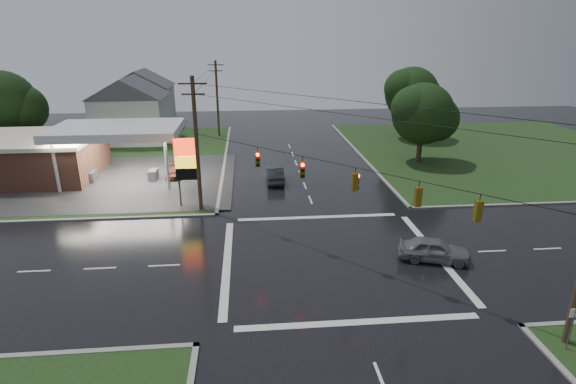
{
  "coord_description": "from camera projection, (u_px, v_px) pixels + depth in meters",
  "views": [
    {
      "loc": [
        -5.4,
        -26.12,
        14.11
      ],
      "look_at": [
        -2.57,
        4.88,
        3.0
      ],
      "focal_mm": 28.0,
      "sensor_mm": 36.0,
      "label": 1
    }
  ],
  "objects": [
    {
      "name": "tree_nw_behind",
      "position": [
        5.0,
        103.0,
        52.87
      ],
      "size": [
        8.93,
        7.6,
        10.0
      ],
      "color": "black",
      "rests_on": "ground"
    },
    {
      "name": "car_north",
      "position": [
        275.0,
        174.0,
        44.64
      ],
      "size": [
        1.68,
        4.73,
        1.55
      ],
      "primitive_type": "imported",
      "rotation": [
        0.0,
        0.0,
        3.15
      ],
      "color": "#212429",
      "rests_on": "ground"
    },
    {
      "name": "tree_ne_far",
      "position": [
        413.0,
        94.0,
        60.98
      ],
      "size": [
        8.46,
        7.2,
        9.8
      ],
      "color": "black",
      "rests_on": "ground"
    },
    {
      "name": "tree_ne_near",
      "position": [
        424.0,
        114.0,
        49.68
      ],
      "size": [
        7.99,
        6.8,
        8.98
      ],
      "color": "black",
      "rests_on": "ground"
    },
    {
      "name": "gas_station",
      "position": [
        46.0,
        154.0,
        45.13
      ],
      "size": [
        26.2,
        18.0,
        5.6
      ],
      "color": "#2D2D2D",
      "rests_on": "ground"
    },
    {
      "name": "grass_ne",
      "position": [
        499.0,
        151.0,
        56.3
      ],
      "size": [
        36.0,
        36.0,
        0.08
      ],
      "primitive_type": "cube",
      "color": "#1B3316",
      "rests_on": "ground"
    },
    {
      "name": "ground",
      "position": [
        333.0,
        258.0,
        29.71
      ],
      "size": [
        120.0,
        120.0,
        0.0
      ],
      "primitive_type": "plane",
      "color": "black",
      "rests_on": "ground"
    },
    {
      "name": "pylon_sign",
      "position": [
        187.0,
        161.0,
        37.31
      ],
      "size": [
        2.0,
        0.35,
        6.0
      ],
      "color": "#59595E",
      "rests_on": "ground"
    },
    {
      "name": "house_far",
      "position": [
        142.0,
        97.0,
        71.37
      ],
      "size": [
        11.05,
        8.48,
        8.6
      ],
      "color": "silver",
      "rests_on": "ground"
    },
    {
      "name": "car_pump",
      "position": [
        175.0,
        171.0,
        46.2
      ],
      "size": [
        1.77,
        4.06,
        1.16
      ],
      "primitive_type": "imported",
      "rotation": [
        0.0,
        0.0,
        0.03
      ],
      "color": "#4E1B11",
      "rests_on": "ground"
    },
    {
      "name": "car_crossing",
      "position": [
        434.0,
        249.0,
        29.19
      ],
      "size": [
        4.87,
        3.09,
        1.54
      ],
      "primitive_type": "imported",
      "rotation": [
        0.0,
        0.0,
        1.27
      ],
      "color": "slate",
      "rests_on": "ground"
    },
    {
      "name": "grass_nw",
      "position": [
        70.0,
        161.0,
        51.86
      ],
      "size": [
        36.0,
        36.0,
        0.08
      ],
      "primitive_type": "cube",
      "color": "#1B3316",
      "rests_on": "ground"
    },
    {
      "name": "traffic_signals",
      "position": [
        337.0,
        164.0,
        27.51
      ],
      "size": [
        26.87,
        26.87,
        1.47
      ],
      "color": "black",
      "rests_on": "ground"
    },
    {
      "name": "utility_pole_nw",
      "position": [
        197.0,
        143.0,
        35.88
      ],
      "size": [
        2.2,
        0.32,
        11.0
      ],
      "color": "#382619",
      "rests_on": "ground"
    },
    {
      "name": "utility_pole_n",
      "position": [
        217.0,
        98.0,
        62.7
      ],
      "size": [
        2.2,
        0.32,
        10.5
      ],
      "color": "#382619",
      "rests_on": "ground"
    },
    {
      "name": "house_near",
      "position": [
        131.0,
        109.0,
        60.2
      ],
      "size": [
        11.05,
        8.48,
        8.6
      ],
      "color": "silver",
      "rests_on": "ground"
    }
  ]
}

